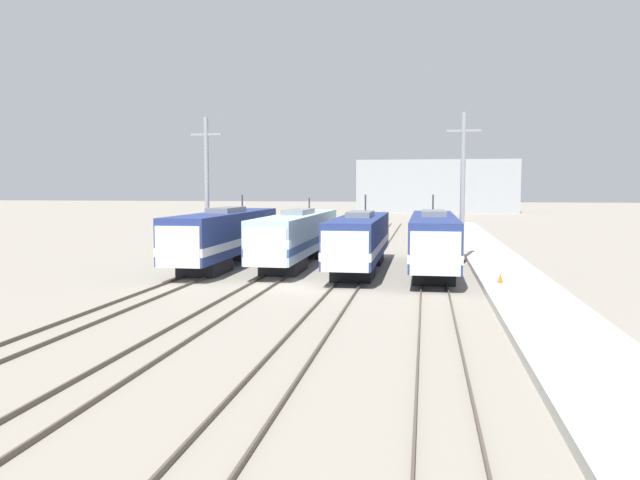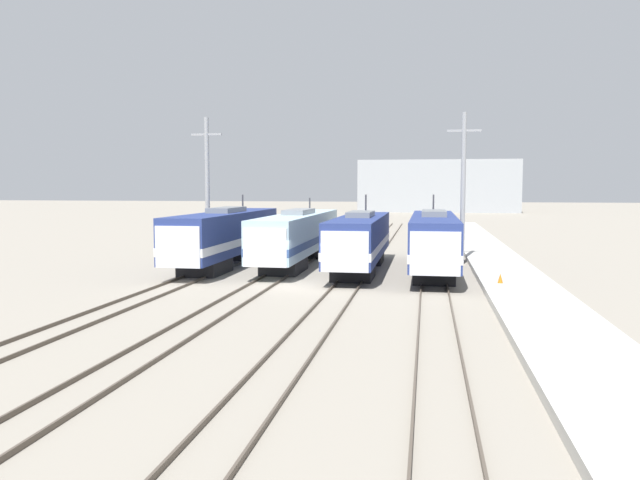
{
  "view_description": "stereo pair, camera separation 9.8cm",
  "coord_description": "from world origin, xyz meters",
  "px_view_note": "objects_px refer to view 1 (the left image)",
  "views": [
    {
      "loc": [
        6.63,
        -33.75,
        5.55
      ],
      "look_at": [
        0.68,
        1.48,
        2.5
      ],
      "focal_mm": 35.0,
      "sensor_mm": 36.0,
      "label": 1
    },
    {
      "loc": [
        6.72,
        -33.73,
        5.55
      ],
      "look_at": [
        0.68,
        1.48,
        2.5
      ],
      "focal_mm": 35.0,
      "sensor_mm": 36.0,
      "label": 2
    }
  ],
  "objects_px": {
    "traffic_cone": "(500,278)",
    "catenary_tower_right": "(463,186)",
    "locomotive_far_left": "(225,236)",
    "catenary_tower_left": "(207,186)",
    "locomotive_far_right": "(433,240)",
    "locomotive_center_left": "(297,236)",
    "locomotive_center_right": "(360,240)"
  },
  "relations": [
    {
      "from": "traffic_cone",
      "to": "catenary_tower_right",
      "type": "bearing_deg",
      "value": 97.36
    },
    {
      "from": "locomotive_far_left",
      "to": "catenary_tower_left",
      "type": "height_order",
      "value": "catenary_tower_left"
    },
    {
      "from": "locomotive_far_right",
      "to": "locomotive_center_left",
      "type": "bearing_deg",
      "value": 164.6
    },
    {
      "from": "locomotive_center_left",
      "to": "locomotive_far_left",
      "type": "bearing_deg",
      "value": -157.93
    },
    {
      "from": "locomotive_center_left",
      "to": "traffic_cone",
      "type": "relative_size",
      "value": 36.76
    },
    {
      "from": "catenary_tower_left",
      "to": "locomotive_far_right",
      "type": "bearing_deg",
      "value": -15.54
    },
    {
      "from": "locomotive_far_left",
      "to": "locomotive_center_right",
      "type": "xyz_separation_m",
      "value": [
        9.57,
        -0.96,
        -0.09
      ]
    },
    {
      "from": "locomotive_center_right",
      "to": "catenary_tower_left",
      "type": "bearing_deg",
      "value": 157.82
    },
    {
      "from": "locomotive_far_right",
      "to": "catenary_tower_left",
      "type": "distance_m",
      "value": 18.05
    },
    {
      "from": "locomotive_far_right",
      "to": "traffic_cone",
      "type": "relative_size",
      "value": 33.91
    },
    {
      "from": "locomotive_center_right",
      "to": "catenary_tower_right",
      "type": "distance_m",
      "value": 9.2
    },
    {
      "from": "locomotive_far_left",
      "to": "locomotive_center_left",
      "type": "bearing_deg",
      "value": 22.07
    },
    {
      "from": "locomotive_center_left",
      "to": "catenary_tower_right",
      "type": "relative_size",
      "value": 1.79
    },
    {
      "from": "catenary_tower_right",
      "to": "traffic_cone",
      "type": "height_order",
      "value": "catenary_tower_right"
    },
    {
      "from": "locomotive_center_left",
      "to": "locomotive_far_right",
      "type": "relative_size",
      "value": 1.08
    },
    {
      "from": "locomotive_center_right",
      "to": "catenary_tower_right",
      "type": "relative_size",
      "value": 1.5
    },
    {
      "from": "locomotive_far_left",
      "to": "traffic_cone",
      "type": "height_order",
      "value": "locomotive_far_left"
    },
    {
      "from": "traffic_cone",
      "to": "locomotive_far_left",
      "type": "bearing_deg",
      "value": 158.26
    },
    {
      "from": "locomotive_far_right",
      "to": "traffic_cone",
      "type": "bearing_deg",
      "value": -61.34
    },
    {
      "from": "catenary_tower_left",
      "to": "traffic_cone",
      "type": "bearing_deg",
      "value": -28.51
    },
    {
      "from": "locomotive_far_right",
      "to": "traffic_cone",
      "type": "height_order",
      "value": "locomotive_far_right"
    },
    {
      "from": "locomotive_far_right",
      "to": "catenary_tower_left",
      "type": "relative_size",
      "value": 1.65
    },
    {
      "from": "locomotive_center_right",
      "to": "locomotive_center_left",
      "type": "bearing_deg",
      "value": 148.82
    },
    {
      "from": "locomotive_far_left",
      "to": "locomotive_center_right",
      "type": "distance_m",
      "value": 9.62
    },
    {
      "from": "locomotive_far_left",
      "to": "locomotive_center_left",
      "type": "height_order",
      "value": "locomotive_far_left"
    },
    {
      "from": "locomotive_far_right",
      "to": "catenary_tower_right",
      "type": "bearing_deg",
      "value": 66.42
    },
    {
      "from": "locomotive_far_right",
      "to": "catenary_tower_left",
      "type": "bearing_deg",
      "value": 164.46
    },
    {
      "from": "locomotive_center_left",
      "to": "catenary_tower_left",
      "type": "height_order",
      "value": "catenary_tower_left"
    },
    {
      "from": "locomotive_center_left",
      "to": "traffic_cone",
      "type": "height_order",
      "value": "locomotive_center_left"
    },
    {
      "from": "locomotive_center_left",
      "to": "catenary_tower_left",
      "type": "distance_m",
      "value": 8.55
    },
    {
      "from": "locomotive_far_right",
      "to": "traffic_cone",
      "type": "xyz_separation_m",
      "value": [
        3.51,
        -6.43,
        -1.45
      ]
    },
    {
      "from": "locomotive_far_right",
      "to": "catenary_tower_right",
      "type": "relative_size",
      "value": 1.65
    }
  ]
}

